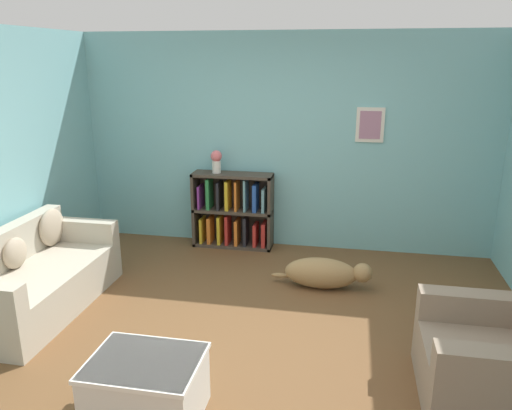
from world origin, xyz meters
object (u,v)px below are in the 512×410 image
object	(u,v)px
coffee_table	(146,387)
dog	(324,273)
bookshelf	(233,212)
vase	(216,160)
couch	(34,279)

from	to	relation	value
coffee_table	dog	bearing A→B (deg)	64.56
bookshelf	vase	world-z (taller)	vase
bookshelf	coffee_table	xyz separation A→B (m)	(0.17, -3.19, -0.22)
vase	coffee_table	bearing A→B (deg)	-83.38
couch	dog	xyz separation A→B (m)	(2.67, 0.95, -0.13)
bookshelf	dog	world-z (taller)	bookshelf
dog	vase	size ratio (longest dim) A/B	3.74
dog	vase	xyz separation A→B (m)	(-1.40, 1.00, 0.93)
coffee_table	dog	size ratio (longest dim) A/B	0.70
couch	dog	size ratio (longest dim) A/B	1.67
dog	coffee_table	bearing A→B (deg)	-115.44
bookshelf	vase	distance (m)	0.68
dog	vase	bearing A→B (deg)	144.62
bookshelf	couch	bearing A→B (deg)	-126.84
couch	vase	bearing A→B (deg)	56.86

